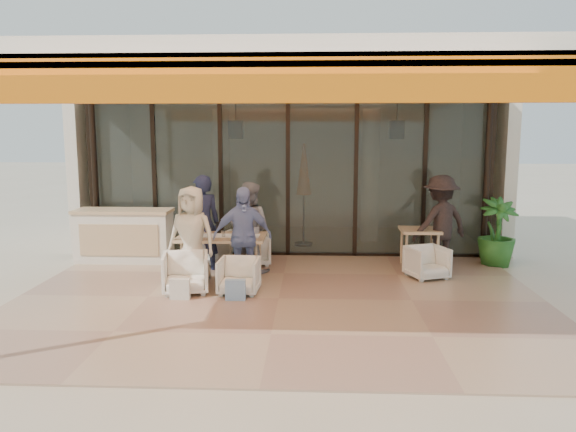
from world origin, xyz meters
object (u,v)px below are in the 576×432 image
at_px(diner_navy, 202,223).
at_px(chair_far_left, 208,246).
at_px(diner_grey, 249,227).
at_px(dining_table, 221,239).
at_px(potted_palm, 497,232).
at_px(side_table, 420,235).
at_px(diner_cream, 192,236).
at_px(side_chair, 427,261).
at_px(chair_near_right, 239,274).
at_px(chair_near_left, 186,271).
at_px(diner_periwinkle, 243,237).
at_px(standing_woman, 440,223).
at_px(chair_far_right, 252,248).
at_px(host_counter, 124,235).

bearing_deg(diner_navy, chair_far_left, -110.84).
bearing_deg(diner_grey, diner_navy, 21.44).
bearing_deg(dining_table, potted_palm, 12.58).
distance_m(diner_navy, side_table, 3.99).
distance_m(dining_table, diner_grey, 0.63).
relative_size(diner_grey, diner_cream, 0.99).
bearing_deg(side_chair, chair_near_right, 177.90).
distance_m(chair_near_left, side_chair, 4.09).
xyz_separation_m(diner_cream, side_chair, (3.96, 0.54, -0.51)).
xyz_separation_m(diner_periwinkle, standing_woman, (3.48, 1.26, 0.05)).
xyz_separation_m(dining_table, chair_far_right, (0.43, 0.94, -0.35)).
xyz_separation_m(chair_near_right, diner_cream, (-0.84, 0.50, 0.51)).
distance_m(chair_far_left, side_chair, 4.05).
distance_m(host_counter, chair_far_left, 1.67).
bearing_deg(host_counter, chair_far_left, -3.66).
bearing_deg(diner_periwinkle, diner_cream, 166.72).
bearing_deg(diner_periwinkle, diner_navy, 119.75).
xyz_separation_m(chair_far_left, chair_near_right, (0.84, -1.90, -0.05)).
height_order(host_counter, chair_near_right, host_counter).
height_order(dining_table, diner_grey, diner_grey).
distance_m(diner_navy, diner_grey, 0.84).
xyz_separation_m(diner_periwinkle, potted_palm, (4.61, 1.58, -0.18)).
distance_m(diner_cream, diner_periwinkle, 0.84).
relative_size(diner_periwinkle, standing_woman, 0.94).
relative_size(dining_table, chair_far_right, 2.23).
xyz_separation_m(chair_near_left, diner_navy, (0.00, 1.40, 0.52)).
height_order(chair_far_right, standing_woman, standing_woman).
distance_m(chair_far_left, diner_grey, 1.08).
distance_m(chair_far_right, diner_grey, 0.69).
bearing_deg(diner_grey, dining_table, 67.45).
xyz_separation_m(diner_grey, diner_periwinkle, (-0.00, -0.90, 0.00)).
bearing_deg(diner_cream, dining_table, 59.37).
height_order(chair_near_left, side_chair, chair_near_left).
bearing_deg(dining_table, standing_woman, 11.66).
height_order(dining_table, standing_woman, standing_woman).
bearing_deg(potted_palm, chair_near_right, -155.71).
bearing_deg(diner_grey, diner_periwinkle, 111.44).
relative_size(diner_grey, standing_woman, 0.94).
bearing_deg(chair_near_left, diner_navy, 79.08).
height_order(chair_near_right, diner_periwinkle, diner_periwinkle).
relative_size(diner_navy, side_table, 2.37).
distance_m(chair_far_right, diner_periwinkle, 1.48).
height_order(host_counter, chair_far_right, host_counter).
height_order(diner_grey, side_table, diner_grey).
relative_size(chair_near_right, diner_navy, 0.36).
bearing_deg(standing_woman, diner_periwinkle, -5.72).
relative_size(chair_near_right, diner_periwinkle, 0.38).
xyz_separation_m(chair_near_right, side_chair, (3.12, 1.04, -0.00)).
bearing_deg(chair_near_left, potted_palm, 9.97).
xyz_separation_m(diner_periwinkle, side_table, (3.12, 1.29, -0.18)).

